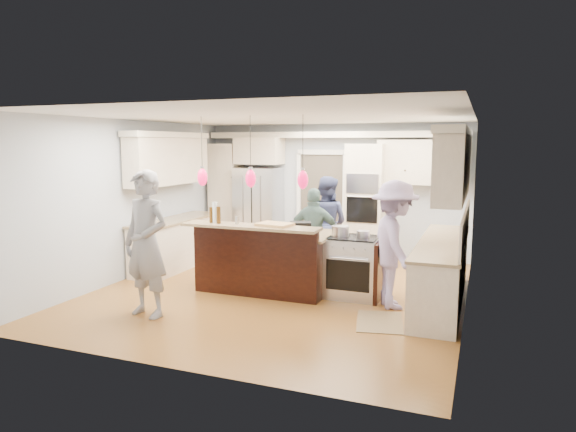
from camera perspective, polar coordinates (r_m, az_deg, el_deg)
name	(u,v)px	position (r m, az deg, el deg)	size (l,w,h in m)	color
ground_plane	(280,291)	(8.15, -0.89, -8.36)	(6.00, 6.00, 0.00)	#A76F2D
room_shell	(280,176)	(7.83, -0.92, 4.52)	(5.54, 6.04, 2.72)	#B2BCC6
refrigerator	(259,210)	(10.94, -3.29, 0.67)	(0.90, 0.70, 1.80)	#B7B7BC
oven_column	(366,203)	(10.22, 8.62, 1.48)	(0.72, 0.69, 2.30)	beige
back_upper_cabinets	(296,174)	(10.68, 0.90, 4.65)	(5.30, 0.61, 2.54)	beige
right_counter_run	(446,232)	(7.67, 17.19, -1.66)	(0.64, 3.10, 2.51)	beige
left_cabinets	(174,211)	(9.75, -12.57, 0.51)	(0.64, 2.30, 2.51)	beige
kitchen_island	(267,259)	(8.18, -2.32, -4.78)	(2.10, 1.46, 1.12)	black
island_range	(355,267)	(7.82, 7.46, -5.65)	(0.82, 0.71, 0.92)	#B7B7BC
pendant_lights	(251,178)	(7.46, -4.17, 4.21)	(1.75, 0.15, 1.03)	black
person_bar_end	(146,244)	(7.06, -15.48, -3.00)	(0.72, 0.47, 1.96)	gray
person_far_left	(326,224)	(9.35, 4.23, -0.84)	(0.84, 0.65, 1.72)	navy
person_far_right	(314,235)	(8.65, 2.94, -2.07)	(0.92, 0.38, 1.57)	#44605D
person_range_side	(395,245)	(7.33, 11.75, -3.12)	(1.16, 0.67, 1.80)	#9C8BBB
floor_rug	(380,322)	(6.90, 10.14, -11.50)	(0.58, 0.85, 0.01)	#967852
water_bottle	(215,212)	(7.78, -8.12, 0.40)	(0.07, 0.07, 0.31)	silver
beer_bottle_a	(211,215)	(7.80, -8.54, 0.06)	(0.05, 0.05, 0.22)	#41270B
beer_bottle_b	(218,215)	(7.69, -7.73, 0.11)	(0.06, 0.06, 0.25)	#41270B
beer_bottle_c	(211,215)	(7.80, -8.51, 0.13)	(0.06, 0.06, 0.24)	#41270B
drink_can	(237,220)	(7.61, -5.70, -0.49)	(0.06, 0.06, 0.11)	#B7B7BC
cutting_board	(275,224)	(7.44, -1.49, -0.94)	(0.49, 0.35, 0.04)	tan
pot_large	(340,231)	(7.76, 5.84, -1.67)	(0.26, 0.26, 0.15)	#B7B7BC
pot_small	(363,234)	(7.71, 8.36, -1.99)	(0.20, 0.20, 0.10)	#B7B7BC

